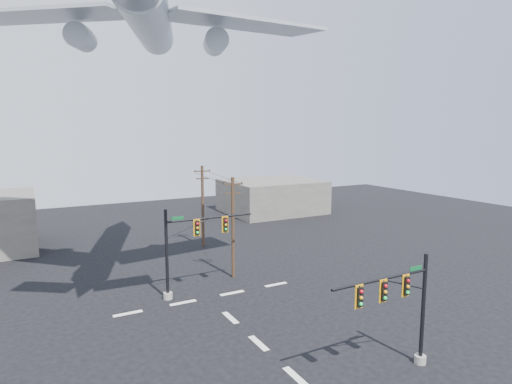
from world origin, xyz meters
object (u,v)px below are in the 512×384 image
signal_mast_far (187,248)px  utility_pole_b (203,205)px  signal_mast_near (403,308)px  airliner (150,20)px  utility_pole_a (233,226)px

signal_mast_far → utility_pole_b: utility_pole_b is taller
signal_mast_near → signal_mast_far: size_ratio=0.88×
utility_pole_b → signal_mast_far: bearing=-109.9°
signal_mast_near → airliner: airliner is taller
signal_mast_near → airliner: 25.63m
signal_mast_far → airliner: airliner is taller
signal_mast_far → utility_pole_b: 14.26m
signal_mast_far → signal_mast_near: bearing=-67.6°
utility_pole_b → airliner: 20.86m
signal_mast_far → utility_pole_a: (4.87, 2.11, 0.83)m
signal_mast_near → utility_pole_b: (-0.07, 28.17, 1.15)m
utility_pole_a → airliner: airliner is taller
signal_mast_far → airliner: size_ratio=0.27×
signal_mast_near → utility_pole_a: (-1.46, 17.50, 1.06)m
signal_mast_near → utility_pole_b: size_ratio=0.73×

